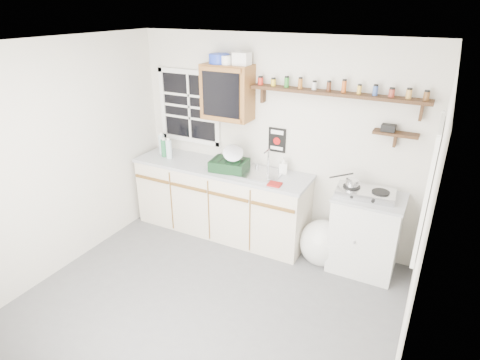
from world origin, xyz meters
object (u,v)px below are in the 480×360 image
at_px(upper_cabinet, 227,92).
at_px(dish_rack, 230,162).
at_px(right_cabinet, 365,233).
at_px(hotplate, 366,193).
at_px(spice_shelf, 336,93).
at_px(main_cabinet, 221,199).

height_order(upper_cabinet, dish_rack, upper_cabinet).
relative_size(right_cabinet, hotplate, 1.45).
distance_m(spice_shelf, dish_rack, 1.48).
relative_size(upper_cabinet, hotplate, 1.04).
bearing_deg(spice_shelf, upper_cabinet, -176.89).
height_order(main_cabinet, upper_cabinet, upper_cabinet).
relative_size(main_cabinet, spice_shelf, 1.21).
bearing_deg(upper_cabinet, hotplate, -4.53).
xyz_separation_m(upper_cabinet, dish_rack, (0.14, -0.19, -0.80)).
distance_m(main_cabinet, spice_shelf, 1.98).
distance_m(upper_cabinet, dish_rack, 0.83).
distance_m(main_cabinet, dish_rack, 0.59).
distance_m(upper_cabinet, spice_shelf, 1.28).
xyz_separation_m(main_cabinet, hotplate, (1.78, 0.01, 0.49)).
bearing_deg(right_cabinet, upper_cabinet, 176.24).
bearing_deg(right_cabinet, spice_shelf, 160.34).
bearing_deg(hotplate, dish_rack, 177.36).
relative_size(main_cabinet, hotplate, 3.69).
height_order(spice_shelf, hotplate, spice_shelf).
relative_size(right_cabinet, upper_cabinet, 1.40).
bearing_deg(hotplate, right_cabinet, 16.00).
bearing_deg(dish_rack, main_cabinet, 158.84).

